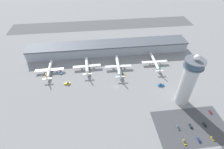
% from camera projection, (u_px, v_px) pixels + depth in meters
% --- Properties ---
extents(ground_plane, '(1000.00, 1000.00, 0.00)m').
position_uv_depth(ground_plane, '(115.00, 87.00, 194.36)').
color(ground_plane, gray).
extents(terminal_building, '(218.35, 25.00, 15.08)m').
position_uv_depth(terminal_building, '(109.00, 48.00, 242.71)').
color(terminal_building, '#A3A8B2').
rests_on(terminal_building, ground).
extents(runway_strip, '(327.52, 44.00, 0.01)m').
position_uv_depth(runway_strip, '(103.00, 25.00, 318.75)').
color(runway_strip, '#515154').
rests_on(runway_strip, ground).
extents(control_tower, '(17.79, 17.79, 56.19)m').
position_uv_depth(control_tower, '(188.00, 81.00, 160.56)').
color(control_tower, '#BCBCC1').
rests_on(control_tower, ground).
extents(parking_lot_surface, '(64.00, 40.00, 0.01)m').
position_uv_depth(parking_lot_surface, '(191.00, 127.00, 155.23)').
color(parking_lot_surface, '#424247').
rests_on(parking_lot_surface, ground).
extents(airplane_gate_alpha, '(33.99, 34.98, 11.68)m').
position_uv_depth(airplane_gate_alpha, '(49.00, 70.00, 210.87)').
color(airplane_gate_alpha, white).
rests_on(airplane_gate_alpha, ground).
extents(airplane_gate_bravo, '(34.48, 33.41, 12.92)m').
position_uv_depth(airplane_gate_bravo, '(87.00, 66.00, 216.05)').
color(airplane_gate_bravo, white).
rests_on(airplane_gate_bravo, ground).
extents(airplane_gate_charlie, '(32.83, 42.31, 13.34)m').
position_uv_depth(airplane_gate_charlie, '(118.00, 66.00, 215.58)').
color(airplane_gate_charlie, silver).
rests_on(airplane_gate_charlie, ground).
extents(airplane_gate_delta, '(33.34, 39.85, 11.92)m').
position_uv_depth(airplane_gate_delta, '(155.00, 62.00, 223.21)').
color(airplane_gate_delta, white).
rests_on(airplane_gate_delta, ground).
extents(service_truck_catering, '(6.90, 2.93, 2.64)m').
position_uv_depth(service_truck_catering, '(161.00, 85.00, 194.99)').
color(service_truck_catering, black).
rests_on(service_truck_catering, ground).
extents(service_truck_fuel, '(7.27, 4.65, 2.74)m').
position_uv_depth(service_truck_fuel, '(122.00, 75.00, 208.72)').
color(service_truck_fuel, black).
rests_on(service_truck_fuel, ground).
extents(service_truck_baggage, '(4.49, 6.92, 3.10)m').
position_uv_depth(service_truck_baggage, '(61.00, 72.00, 212.37)').
color(service_truck_baggage, black).
rests_on(service_truck_baggage, ground).
extents(service_truck_water, '(7.06, 3.53, 2.98)m').
position_uv_depth(service_truck_water, '(67.00, 83.00, 197.18)').
color(service_truck_water, black).
rests_on(service_truck_water, ground).
extents(car_silver_sedan, '(1.93, 4.26, 1.56)m').
position_uv_depth(car_silver_sedan, '(178.00, 128.00, 153.64)').
color(car_silver_sedan, black).
rests_on(car_silver_sedan, ground).
extents(car_navy_sedan, '(1.92, 4.84, 1.56)m').
position_uv_depth(car_navy_sedan, '(191.00, 126.00, 154.84)').
color(car_navy_sedan, black).
rests_on(car_navy_sedan, ground).
extents(car_maroon_suv, '(1.82, 4.65, 1.59)m').
position_uv_depth(car_maroon_suv, '(205.00, 125.00, 156.08)').
color(car_maroon_suv, black).
rests_on(car_maroon_suv, ground).
extents(car_yellow_taxi, '(1.88, 4.60, 1.43)m').
position_uv_depth(car_yellow_taxi, '(210.00, 112.00, 167.09)').
color(car_yellow_taxi, black).
rests_on(car_yellow_taxi, ground).
extents(car_red_hatchback, '(2.04, 4.71, 1.49)m').
position_uv_depth(car_red_hatchback, '(199.00, 140.00, 144.79)').
color(car_red_hatchback, black).
rests_on(car_red_hatchback, ground).
extents(car_green_van, '(1.89, 4.06, 1.40)m').
position_uv_depth(car_green_van, '(213.00, 139.00, 145.76)').
color(car_green_van, black).
rests_on(car_green_van, ground).
extents(car_blue_compact, '(1.90, 4.79, 1.45)m').
position_uv_depth(car_blue_compact, '(185.00, 142.00, 143.26)').
color(car_blue_compact, black).
rests_on(car_blue_compact, ground).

